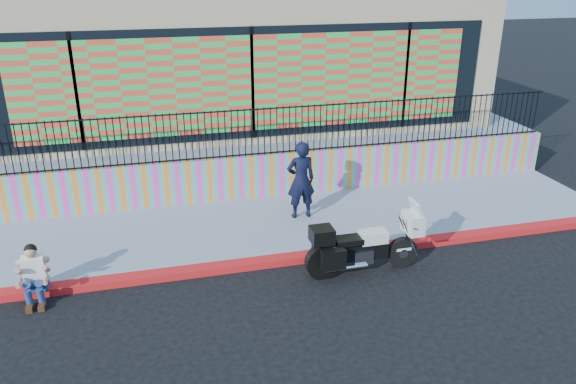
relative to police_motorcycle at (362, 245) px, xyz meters
name	(u,v)px	position (x,y,z in m)	size (l,w,h in m)	color
ground	(295,262)	(-1.16, 0.73, -0.60)	(90.00, 90.00, 0.00)	black
red_curb	(295,258)	(-1.16, 0.73, -0.52)	(16.00, 0.30, 0.15)	red
sidewalk	(276,224)	(-1.16, 2.38, -0.52)	(16.00, 3.00, 0.15)	gray
mural_wall	(261,176)	(-1.16, 3.98, 0.10)	(16.00, 0.20, 1.10)	#FD42B1
metal_fence	(260,132)	(-1.16, 3.98, 1.25)	(15.80, 0.04, 1.20)	black
elevated_platform	(230,126)	(-1.16, 9.08, 0.03)	(16.00, 10.00, 1.25)	gray
storefront_building	(227,46)	(-1.16, 8.86, 2.65)	(14.00, 8.06, 4.00)	tan
police_motorcycle	(362,245)	(0.00, 0.00, 0.00)	(2.29, 0.76, 1.43)	black
police_officer	(301,180)	(-0.53, 2.52, 0.47)	(0.67, 0.44, 1.83)	black
seated_man	(34,280)	(-6.03, 0.48, -0.15)	(0.54, 0.71, 1.06)	navy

